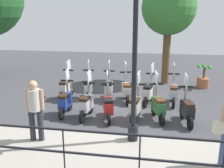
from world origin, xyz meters
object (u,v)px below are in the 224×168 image
scooter_far_2 (126,90)px  scooter_near_2 (136,106)px  scooter_near_0 (187,109)px  scooter_far_3 (109,88)px  scooter_near_5 (65,101)px  scooter_far_0 (173,92)px  tree_distant (169,9)px  scooter_far_1 (149,92)px  scooter_near_3 (108,106)px  scooter_far_4 (88,87)px  lamp_post_near (135,63)px  pedestrian_distant (35,106)px  potted_palm (203,78)px  scooter_far_5 (66,87)px  scooter_near_4 (86,104)px  scooter_near_1 (158,106)px

scooter_far_2 → scooter_near_2: bearing=-177.6°
scooter_near_0 → scooter_far_2: 2.70m
scooter_far_3 → scooter_near_5: bearing=139.6°
scooter_near_5 → scooter_far_0: size_ratio=1.00×
scooter_far_0 → tree_distant: bearing=3.3°
scooter_near_2 → scooter_far_1: same height
scooter_near_3 → scooter_far_4: 2.26m
tree_distant → scooter_far_3: bearing=142.4°
scooter_far_1 → scooter_far_2: same height
lamp_post_near → pedestrian_distant: lamp_post_near is taller
tree_distant → scooter_far_1: bearing=167.3°
tree_distant → scooter_far_3: 4.89m
pedestrian_distant → scooter_near_3: size_ratio=1.03×
tree_distant → scooter_far_2: bearing=152.8°
potted_palm → scooter_far_0: 3.04m
tree_distant → scooter_far_5: (-3.12, 4.03, -3.09)m
tree_distant → scooter_near_5: size_ratio=3.17×
pedestrian_distant → scooter_near_3: pedestrian_distant is taller
tree_distant → scooter_far_5: size_ratio=3.17×
scooter_near_4 → pedestrian_distant: bearing=162.7°
scooter_near_5 → scooter_far_4: same height
lamp_post_near → scooter_near_1: bearing=-21.0°
scooter_far_3 → scooter_far_4: 0.84m
scooter_near_5 → scooter_far_3: 2.10m
scooter_near_1 → scooter_far_3: 2.54m
scooter_near_4 → scooter_far_4: bearing=17.6°
scooter_near_0 → scooter_near_3: size_ratio=1.00×
scooter_far_2 → scooter_far_4: size_ratio=1.00×
tree_distant → scooter_near_1: bearing=175.0°
scooter_far_3 → lamp_post_near: bearing=-166.3°
tree_distant → scooter_near_4: tree_distant is taller
potted_palm → scooter_near_1: size_ratio=0.69×
scooter_near_1 → scooter_near_4: 2.32m
lamp_post_near → scooter_far_1: size_ratio=2.94×
scooter_near_4 → scooter_far_5: size_ratio=1.00×
scooter_far_1 → lamp_post_near: bearing=-170.4°
pedestrian_distant → tree_distant: 8.08m
lamp_post_near → tree_distant: bearing=-9.5°
scooter_far_0 → scooter_far_5: (0.01, 4.20, 0.00)m
scooter_near_3 → scooter_far_3: bearing=-4.6°
lamp_post_near → scooter_near_2: size_ratio=2.94×
potted_palm → scooter_far_2: (-2.58, 3.33, 0.04)m
tree_distant → scooter_near_4: bearing=150.8°
scooter_far_0 → scooter_near_5: bearing=114.0°
scooter_near_1 → scooter_far_1: 1.50m
scooter_near_3 → scooter_far_3: 1.96m
scooter_near_4 → scooter_far_2: 2.09m
scooter_near_3 → scooter_far_3: same height
pedestrian_distant → scooter_far_3: bearing=157.0°
lamp_post_near → scooter_far_1: 3.63m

